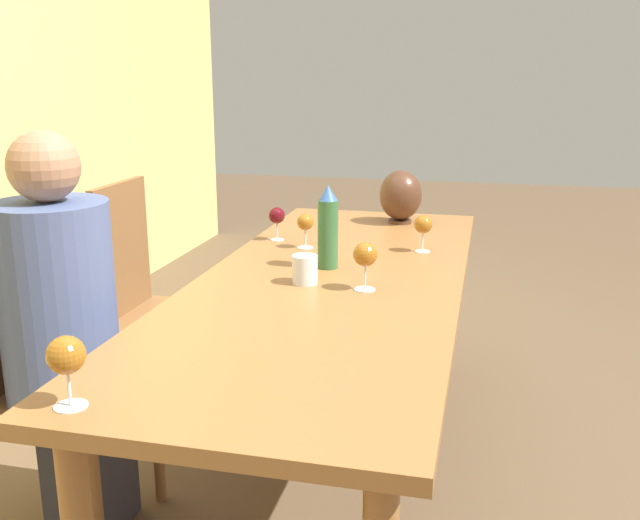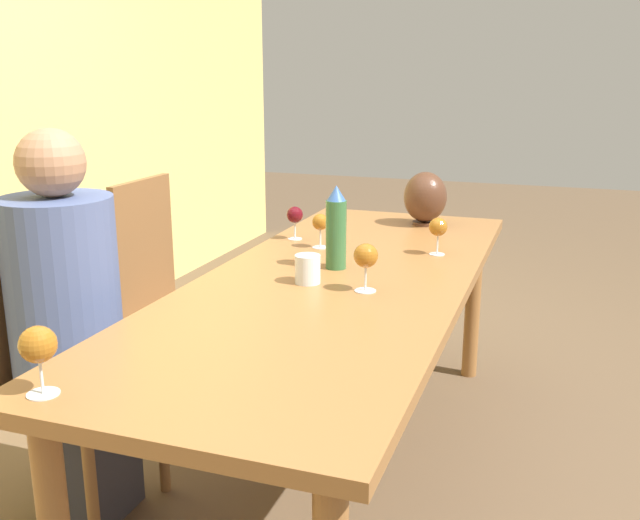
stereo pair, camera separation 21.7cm
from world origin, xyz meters
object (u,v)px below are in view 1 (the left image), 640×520
object	(u,v)px
wine_glass_2	(66,357)
wine_glass_3	(365,256)
chair_far	(153,300)
wine_glass_4	(305,223)
chair_near	(42,374)
person_near	(64,328)
vase	(401,196)
water_tumbler	(305,269)
water_bottle	(328,228)
wine_glass_0	(423,225)
wine_glass_1	(277,216)

from	to	relation	value
wine_glass_2	wine_glass_3	distance (m)	1.02
wine_glass_3	chair_far	size ratio (longest dim) A/B	0.16
wine_glass_4	chair_near	size ratio (longest dim) A/B	0.14
wine_glass_3	chair_near	world-z (taller)	chair_near
wine_glass_2	person_near	bearing A→B (deg)	34.33
wine_glass_4	vase	bearing A→B (deg)	-28.30
water_tumbler	chair_far	bearing A→B (deg)	63.43
water_bottle	wine_glass_0	distance (m)	0.42
wine_glass_2	wine_glass_3	size ratio (longest dim) A/B	1.01
wine_glass_3	chair_near	size ratio (longest dim) A/B	0.16
wine_glass_4	chair_far	distance (m)	0.69
water_bottle	wine_glass_2	distance (m)	1.17
water_bottle	chair_far	world-z (taller)	water_bottle
wine_glass_0	person_near	distance (m)	1.31
wine_glass_0	chair_far	world-z (taller)	chair_far
water_bottle	water_tumbler	xyz separation A→B (m)	(-0.20, 0.03, -0.09)
vase	water_bottle	bearing A→B (deg)	169.52
wine_glass_3	wine_glass_4	size ratio (longest dim) A/B	1.14
water_bottle	wine_glass_4	size ratio (longest dim) A/B	2.17
vase	wine_glass_0	bearing A→B (deg)	-163.53
wine_glass_1	chair_near	world-z (taller)	chair_near
wine_glass_0	water_bottle	bearing A→B (deg)	135.20
person_near	wine_glass_4	bearing A→B (deg)	-31.91
chair_near	wine_glass_0	bearing A→B (deg)	-50.18
wine_glass_2	chair_far	bearing A→B (deg)	20.08
wine_glass_2	chair_near	size ratio (longest dim) A/B	0.16
vase	chair_near	world-z (taller)	chair_near
wine_glass_2	wine_glass_3	world-z (taller)	same
wine_glass_2	chair_far	size ratio (longest dim) A/B	0.16
water_bottle	person_near	bearing A→B (deg)	131.02
chair_near	person_near	xyz separation A→B (m)	(-0.00, -0.09, 0.15)
wine_glass_3	person_near	world-z (taller)	person_near
wine_glass_3	chair_near	xyz separation A→B (m)	(-0.35, 0.92, -0.34)
water_bottle	wine_glass_3	bearing A→B (deg)	-142.81
vase	wine_glass_4	size ratio (longest dim) A/B	1.76
chair_near	water_bottle	bearing A→B (deg)	-52.56
wine_glass_2	water_bottle	bearing A→B (deg)	-13.52
wine_glass_2	chair_near	bearing A→B (deg)	40.10
chair_near	vase	bearing A→B (deg)	-33.22
water_bottle	water_tumbler	size ratio (longest dim) A/B	3.12
wine_glass_0	wine_glass_3	distance (m)	0.53
wine_glass_2	person_near	world-z (taller)	person_near
vase	person_near	distance (m)	1.61
water_bottle	wine_glass_1	world-z (taller)	water_bottle
vase	wine_glass_4	distance (m)	0.62
water_bottle	wine_glass_1	size ratio (longest dim) A/B	2.15
chair_far	person_near	size ratio (longest dim) A/B	0.79
water_tumbler	wine_glass_4	distance (m)	0.47
water_bottle	person_near	distance (m)	0.90
vase	person_near	world-z (taller)	person_near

